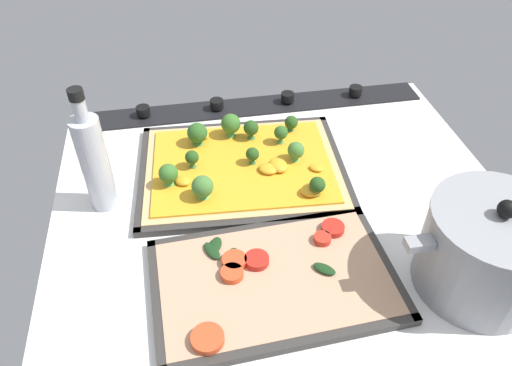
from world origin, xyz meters
TOP-DOWN VIEW (x-y plane):
  - ground_plane at (0.00, 0.00)cm, footprint 76.00×69.04cm
  - stove_control_panel at (0.00, -31.02)cm, footprint 72.96×7.00cm
  - baking_tray_front at (5.51, -10.02)cm, footprint 38.20×30.60cm
  - broccoli_pizza at (5.63, -10.31)cm, footprint 35.64×28.05cm
  - baking_tray_back at (4.87, 15.06)cm, footprint 35.22×23.34cm
  - veggie_pizza_back at (5.18, 14.84)cm, footprint 32.71×20.84cm
  - cooking_pot at (-23.11, 19.77)cm, footprint 24.65×17.80cm
  - oil_bottle at (29.29, -6.07)cm, footprint 4.49×4.49cm

SIDE VIEW (x-z plane):
  - ground_plane at x=0.00cm, z-range -3.00..0.00cm
  - baking_tray_front at x=5.51cm, z-range -0.29..1.01cm
  - baking_tray_back at x=4.87cm, z-range -0.27..1.03cm
  - stove_control_panel at x=0.00cm, z-range -0.74..1.86cm
  - veggie_pizza_back at x=5.18cm, z-range 0.13..2.03cm
  - broccoli_pizza at x=5.63cm, z-range -1.10..4.82cm
  - cooking_pot at x=-23.11cm, z-range -1.14..14.46cm
  - oil_bottle at x=29.29cm, z-range -1.86..19.91cm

